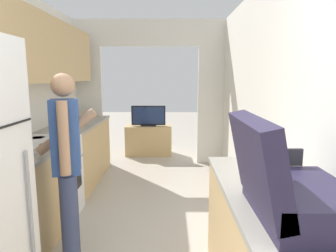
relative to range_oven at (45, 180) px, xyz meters
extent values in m
cube|color=tan|center=(-0.15, 0.43, 1.40)|extent=(0.32, 3.15, 0.75)
cube|color=silver|center=(2.31, -0.59, 0.80)|extent=(0.06, 6.74, 2.50)
cube|color=silver|center=(-0.18, 2.21, 0.58)|extent=(0.65, 0.06, 2.05)
cube|color=silver|center=(2.16, 2.21, 0.58)|extent=(0.65, 0.06, 2.05)
cube|color=silver|center=(0.99, 2.21, 1.83)|extent=(2.99, 0.06, 0.45)
cube|color=tan|center=(-0.01, -0.75, -0.02)|extent=(0.60, 0.78, 0.85)
cube|color=gray|center=(-0.01, -0.76, 0.42)|extent=(0.62, 0.79, 0.03)
cube|color=tan|center=(-0.01, 1.19, -0.02)|extent=(0.60, 1.65, 0.85)
cube|color=gray|center=(-0.01, 1.19, 0.42)|extent=(0.62, 1.66, 0.03)
cube|color=#9EA3A8|center=(-0.01, -0.76, 0.43)|extent=(0.42, 0.44, 0.00)
cube|color=gray|center=(1.98, -1.36, 0.42)|extent=(0.62, 1.48, 0.03)
cylinder|color=#99999E|center=(0.47, -1.30, 0.30)|extent=(0.02, 0.02, 0.71)
cube|color=white|center=(0.00, 0.00, -0.01)|extent=(0.62, 0.73, 0.88)
cube|color=black|center=(0.32, 0.00, -0.01)|extent=(0.01, 0.49, 0.26)
cylinder|color=#B7B7BC|center=(0.34, 0.00, 0.21)|extent=(0.02, 0.58, 0.02)
cube|color=white|center=(-0.29, 0.00, 0.50)|extent=(0.04, 0.73, 0.14)
cylinder|color=#232328|center=(0.13, -0.16, 0.43)|extent=(0.16, 0.16, 0.01)
cylinder|color=#232328|center=(0.13, 0.16, 0.43)|extent=(0.16, 0.16, 0.01)
cylinder|color=#232328|center=(-0.12, -0.16, 0.43)|extent=(0.16, 0.16, 0.01)
cylinder|color=#232328|center=(-0.12, 0.16, 0.43)|extent=(0.16, 0.16, 0.01)
cylinder|color=#384266|center=(0.54, -0.84, -0.05)|extent=(0.16, 0.16, 0.78)
cylinder|color=#384266|center=(0.50, -0.68, -0.05)|extent=(0.16, 0.16, 0.78)
cube|color=#335193|center=(0.52, -0.76, 0.63)|extent=(0.26, 0.26, 0.59)
cylinder|color=tan|center=(0.56, -0.90, 0.65)|extent=(0.10, 0.10, 0.56)
cylinder|color=tan|center=(0.49, -0.62, 0.65)|extent=(0.51, 0.20, 0.39)
sphere|color=tan|center=(0.52, -0.76, 1.04)|extent=(0.18, 0.18, 0.18)
cube|color=#231E38|center=(1.98, -1.70, 0.51)|extent=(0.42, 0.60, 0.16)
cube|color=#231E38|center=(1.76, -1.70, 0.70)|extent=(0.17, 0.60, 0.43)
cube|color=#2D2D33|center=(1.98, -1.39, 0.65)|extent=(0.25, 0.02, 0.10)
cube|color=#C67028|center=(1.97, -1.22, 0.45)|extent=(0.19, 0.25, 0.03)
cube|color=#C67028|center=(1.99, -1.22, 0.48)|extent=(0.24, 0.25, 0.03)
cube|color=#2D4C99|center=(1.99, -1.23, 0.51)|extent=(0.24, 0.24, 0.03)
cube|color=tan|center=(0.92, 2.76, -0.15)|extent=(0.90, 0.42, 0.58)
cube|color=black|center=(0.92, 2.72, 0.15)|extent=(0.29, 0.16, 0.02)
cube|color=black|center=(0.92, 2.72, 0.35)|extent=(0.66, 0.04, 0.38)
cube|color=navy|center=(0.92, 2.69, 0.35)|extent=(0.61, 0.01, 0.33)
cube|color=#B7B7BC|center=(-0.04, 0.61, 0.44)|extent=(0.13, 0.22, 0.00)
cube|color=black|center=(-0.04, 0.44, 0.44)|extent=(0.07, 0.11, 0.02)
camera|label=1|loc=(1.35, -3.06, 1.10)|focal=32.00mm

